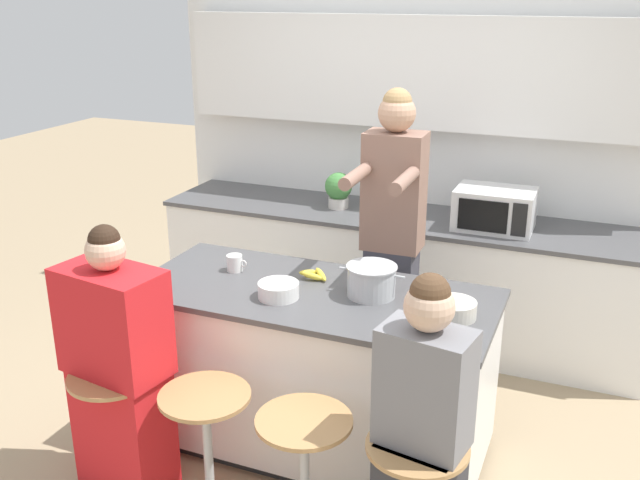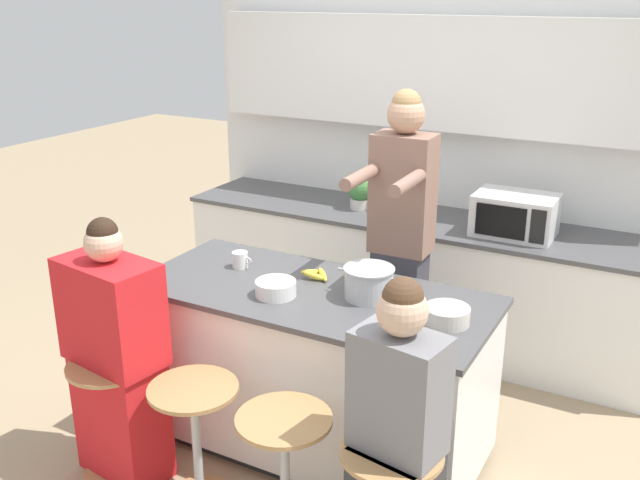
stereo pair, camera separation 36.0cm
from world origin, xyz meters
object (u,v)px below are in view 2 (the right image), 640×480
Objects in this scene: potted_plant at (361,190)px; person_cooking at (400,252)px; person_seated_near at (396,450)px; person_wrapped_blanket at (116,360)px; bar_stool_leftmost at (115,410)px; fruit_bowl at (276,288)px; cooking_pot at (369,283)px; microwave at (515,215)px; bar_stool_center_left at (196,436)px; banana_bunch at (316,274)px; bar_stool_center_right at (285,469)px; coffee_cup_near at (240,260)px; kitchen_island at (313,369)px.

person_cooking is at bearing -52.56° from potted_plant.
person_wrapped_blanket is at bearing -170.39° from person_seated_near.
fruit_bowl reaches higher than bar_stool_leftmost.
cooking_pot is 1.43m from microwave.
potted_plant is at bearing 100.63° from fruit_bowl.
fruit_bowl is at bearing 49.91° from person_wrapped_blanket.
person_seated_near is at bearing -87.60° from microwave.
microwave is (0.91, 2.12, 0.64)m from bar_stool_center_left.
potted_plant reaches higher than bar_stool_leftmost.
person_seated_near is (1.49, 0.04, 0.25)m from bar_stool_leftmost.
person_wrapped_blanket reaches higher than bar_stool_leftmost.
person_wrapped_blanket is at bearing -144.66° from cooking_pot.
microwave is at bearing 56.87° from bar_stool_leftmost.
bar_stool_leftmost is 3.68× the size of banana_bunch.
bar_stool_center_right is at bearing -1.20° from bar_stool_center_left.
person_wrapped_blanket is 0.86m from fruit_bowl.
banana_bunch is (0.44, 0.06, -0.02)m from coffee_cup_near.
banana_bunch is at bearing -74.28° from potted_plant.
coffee_cup_near is at bearing 73.77° from bar_stool_leftmost.
bar_stool_center_left and bar_stool_center_right have the same top height.
fruit_bowl is (-0.13, -0.14, 0.49)m from kitchen_island.
person_wrapped_blanket is (-0.95, -1.29, -0.31)m from person_cooking.
coffee_cup_near is at bearing -130.94° from microwave.
kitchen_island is 1.00m from person_wrapped_blanket.
fruit_bowl reaches higher than bar_stool_center_left.
kitchen_island is at bearing 148.15° from person_seated_near.
person_wrapped_blanket is 6.70× the size of fruit_bowl.
fruit_bowl is at bearing -115.83° from person_cooking.
bar_stool_center_right is at bearing -70.48° from kitchen_island.
microwave reaches higher than kitchen_island.
potted_plant is (-0.38, 1.34, 0.09)m from banana_bunch.
fruit_bowl is 0.30m from banana_bunch.
coffee_cup_near is (-1.25, 0.76, 0.32)m from person_seated_near.
bar_stool_center_right is 2.26m from microwave.
bar_stool_center_left is 3.68× the size of banana_bunch.
bar_stool_center_right is 0.88m from fruit_bowl.
person_wrapped_blanket is 2.20m from potted_plant.
bar_stool_center_left is 1.00× the size of bar_stool_center_right.
bar_stool_center_right is 1.01m from person_wrapped_blanket.
bar_stool_leftmost is at bearing -136.39° from kitchen_island.
banana_bunch is (-0.28, -0.48, -0.02)m from person_cooking.
fruit_bowl is (-0.88, 0.53, 0.31)m from person_seated_near.
bar_stool_leftmost is 0.26m from person_wrapped_blanket.
person_seated_near is at bearing 3.72° from bar_stool_center_right.
microwave is (1.39, 2.10, 0.38)m from person_wrapped_blanket.
potted_plant is (0.07, 1.39, 0.07)m from coffee_cup_near.
coffee_cup_near is 1.40m from potted_plant.
potted_plant reaches higher than coffee_cup_near.
person_seated_near reaches higher than coffee_cup_near.
cooking_pot is at bearing -2.36° from coffee_cup_near.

